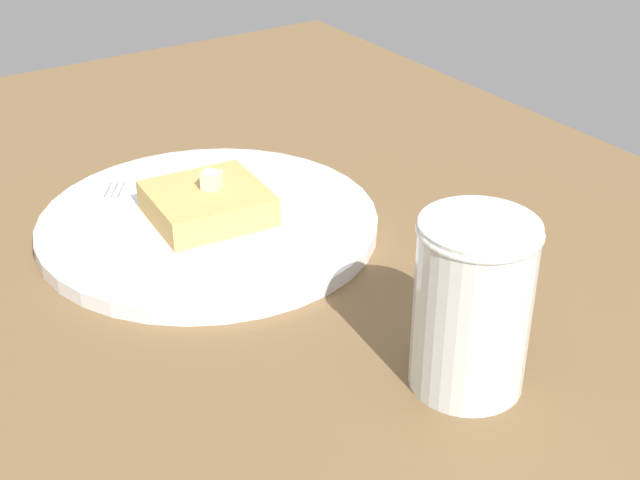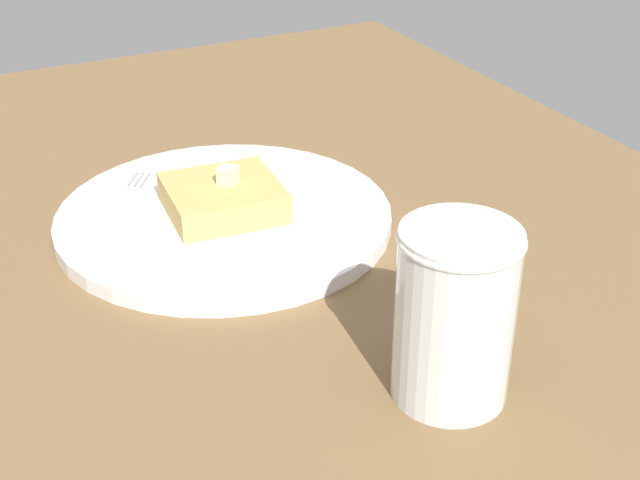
{
  "view_description": "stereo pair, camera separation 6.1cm",
  "coord_description": "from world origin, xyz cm",
  "views": [
    {
      "loc": [
        -18.51,
        -54.84,
        37.38
      ],
      "look_at": [
        10.45,
        -10.54,
        7.5
      ],
      "focal_mm": 50.0,
      "sensor_mm": 36.0,
      "label": 1
    },
    {
      "loc": [
        -13.25,
        -57.86,
        37.38
      ],
      "look_at": [
        10.45,
        -10.54,
        7.5
      ],
      "focal_mm": 50.0,
      "sensor_mm": 36.0,
      "label": 2
    }
  ],
  "objects": [
    {
      "name": "plate",
      "position": [
        8.27,
        2.36,
        3.69
      ],
      "size": [
        26.97,
        26.97,
        1.22
      ],
      "color": "white",
      "rests_on": "table_surface"
    },
    {
      "name": "table_surface",
      "position": [
        0.0,
        0.0,
        1.5
      ],
      "size": [
        97.6,
        97.6,
        3.0
      ],
      "primitive_type": "cube",
      "color": "brown",
      "rests_on": "ground"
    },
    {
      "name": "syrup_jar",
      "position": [
        12.63,
        -23.45,
        8.12
      ],
      "size": [
        7.18,
        7.18,
        10.99
      ],
      "color": "#5E2A0B",
      "rests_on": "table_surface"
    },
    {
      "name": "fork",
      "position": [
        0.77,
        6.03,
        4.39
      ],
      "size": [
        10.16,
        14.06,
        0.36
      ],
      "color": "silver",
      "rests_on": "plate"
    },
    {
      "name": "butter_pat_primary",
      "position": [
        8.76,
        2.34,
        7.3
      ],
      "size": [
        1.89,
        1.91,
        1.42
      ],
      "primitive_type": "cube",
      "rotation": [
        0.0,
        0.0,
        2.28
      ],
      "color": "beige",
      "rests_on": "toast_slice_center"
    },
    {
      "name": "toast_slice_center",
      "position": [
        8.27,
        2.36,
        5.4
      ],
      "size": [
        9.41,
        9.04,
        2.38
      ],
      "primitive_type": "cube",
      "rotation": [
        0.0,
        0.0,
        -0.08
      ],
      "color": "tan",
      "rests_on": "plate"
    }
  ]
}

